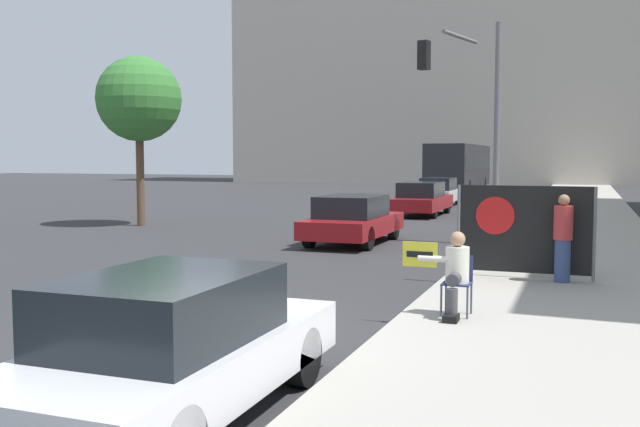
{
  "coord_description": "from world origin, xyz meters",
  "views": [
    {
      "loc": [
        4.65,
        -8.61,
        2.45
      ],
      "look_at": [
        -0.23,
        4.52,
        1.34
      ],
      "focal_mm": 40.0,
      "sensor_mm": 36.0,
      "label": 1
    }
  ],
  "objects_px": {
    "car_on_road_nearest": "(353,219)",
    "car_on_road_midblock": "(422,199)",
    "street_tree_near_curb": "(139,100)",
    "city_bus_on_road": "(460,165)",
    "seated_protester": "(454,271)",
    "jogger_on_sidewalk": "(563,238)",
    "parked_car_curbside": "(173,346)",
    "car_on_road_distant": "(439,192)",
    "protest_banner": "(523,229)",
    "traffic_light_pole": "(469,97)"
  },
  "relations": [
    {
      "from": "car_on_road_midblock",
      "to": "parked_car_curbside",
      "type": "bearing_deg",
      "value": -83.16
    },
    {
      "from": "jogger_on_sidewalk",
      "to": "city_bus_on_road",
      "type": "bearing_deg",
      "value": -100.67
    },
    {
      "from": "seated_protester",
      "to": "jogger_on_sidewalk",
      "type": "relative_size",
      "value": 0.76
    },
    {
      "from": "traffic_light_pole",
      "to": "car_on_road_midblock",
      "type": "relative_size",
      "value": 1.27
    },
    {
      "from": "jogger_on_sidewalk",
      "to": "car_on_road_distant",
      "type": "xyz_separation_m",
      "value": [
        -6.55,
        22.15,
        -0.27
      ]
    },
    {
      "from": "protest_banner",
      "to": "traffic_light_pole",
      "type": "distance_m",
      "value": 7.66
    },
    {
      "from": "jogger_on_sidewalk",
      "to": "car_on_road_nearest",
      "type": "bearing_deg",
      "value": -66.94
    },
    {
      "from": "car_on_road_distant",
      "to": "car_on_road_midblock",
      "type": "bearing_deg",
      "value": -85.71
    },
    {
      "from": "protest_banner",
      "to": "street_tree_near_curb",
      "type": "bearing_deg",
      "value": 150.66
    },
    {
      "from": "street_tree_near_curb",
      "to": "jogger_on_sidewalk",
      "type": "bearing_deg",
      "value": -28.86
    },
    {
      "from": "seated_protester",
      "to": "city_bus_on_road",
      "type": "relative_size",
      "value": 0.1
    },
    {
      "from": "seated_protester",
      "to": "car_on_road_midblock",
      "type": "distance_m",
      "value": 20.05
    },
    {
      "from": "protest_banner",
      "to": "car_on_road_midblock",
      "type": "xyz_separation_m",
      "value": [
        -5.37,
        15.77,
        -0.39
      ]
    },
    {
      "from": "jogger_on_sidewalk",
      "to": "traffic_light_pole",
      "type": "bearing_deg",
      "value": -91.08
    },
    {
      "from": "jogger_on_sidewalk",
      "to": "car_on_road_midblock",
      "type": "distance_m",
      "value": 17.13
    },
    {
      "from": "car_on_road_nearest",
      "to": "car_on_road_midblock",
      "type": "bearing_deg",
      "value": 91.56
    },
    {
      "from": "car_on_road_nearest",
      "to": "parked_car_curbside",
      "type": "bearing_deg",
      "value": -79.19
    },
    {
      "from": "car_on_road_nearest",
      "to": "city_bus_on_road",
      "type": "distance_m",
      "value": 30.46
    },
    {
      "from": "car_on_road_distant",
      "to": "jogger_on_sidewalk",
      "type": "bearing_deg",
      "value": -73.53
    },
    {
      "from": "traffic_light_pole",
      "to": "car_on_road_nearest",
      "type": "bearing_deg",
      "value": -156.16
    },
    {
      "from": "car_on_road_midblock",
      "to": "street_tree_near_curb",
      "type": "xyz_separation_m",
      "value": [
        -8.45,
        -8.0,
        3.77
      ]
    },
    {
      "from": "parked_car_curbside",
      "to": "city_bus_on_road",
      "type": "height_order",
      "value": "city_bus_on_road"
    },
    {
      "from": "jogger_on_sidewalk",
      "to": "parked_car_curbside",
      "type": "relative_size",
      "value": 0.39
    },
    {
      "from": "car_on_road_nearest",
      "to": "car_on_road_distant",
      "type": "xyz_separation_m",
      "value": [
        -0.74,
        16.53,
        0.02
      ]
    },
    {
      "from": "traffic_light_pole",
      "to": "car_on_road_distant",
      "type": "height_order",
      "value": "traffic_light_pole"
    },
    {
      "from": "parked_car_curbside",
      "to": "city_bus_on_road",
      "type": "bearing_deg",
      "value": 95.94
    },
    {
      "from": "seated_protester",
      "to": "car_on_road_nearest",
      "type": "bearing_deg",
      "value": 128.2
    },
    {
      "from": "street_tree_near_curb",
      "to": "car_on_road_nearest",
      "type": "bearing_deg",
      "value": -15.32
    },
    {
      "from": "street_tree_near_curb",
      "to": "city_bus_on_road",
      "type": "bearing_deg",
      "value": 76.44
    },
    {
      "from": "protest_banner",
      "to": "parked_car_curbside",
      "type": "height_order",
      "value": "protest_banner"
    },
    {
      "from": "protest_banner",
      "to": "city_bus_on_road",
      "type": "distance_m",
      "value": 36.45
    },
    {
      "from": "seated_protester",
      "to": "jogger_on_sidewalk",
      "type": "height_order",
      "value": "jogger_on_sidewalk"
    },
    {
      "from": "protest_banner",
      "to": "car_on_road_distant",
      "type": "bearing_deg",
      "value": 104.91
    },
    {
      "from": "car_on_road_distant",
      "to": "city_bus_on_road",
      "type": "height_order",
      "value": "city_bus_on_road"
    },
    {
      "from": "traffic_light_pole",
      "to": "car_on_road_distant",
      "type": "xyz_separation_m",
      "value": [
        -3.77,
        15.2,
        -3.44
      ]
    },
    {
      "from": "car_on_road_distant",
      "to": "street_tree_near_curb",
      "type": "bearing_deg",
      "value": -119.46
    },
    {
      "from": "seated_protester",
      "to": "car_on_road_distant",
      "type": "distance_m",
      "value": 26.14
    },
    {
      "from": "car_on_road_midblock",
      "to": "street_tree_near_curb",
      "type": "relative_size",
      "value": 0.78
    },
    {
      "from": "seated_protester",
      "to": "car_on_road_distant",
      "type": "bearing_deg",
      "value": 113.62
    },
    {
      "from": "city_bus_on_road",
      "to": "street_tree_near_curb",
      "type": "height_order",
      "value": "street_tree_near_curb"
    },
    {
      "from": "traffic_light_pole",
      "to": "city_bus_on_road",
      "type": "relative_size",
      "value": 0.49
    },
    {
      "from": "parked_car_curbside",
      "to": "car_on_road_midblock",
      "type": "xyz_separation_m",
      "value": [
        -2.88,
        23.98,
        0.01
      ]
    },
    {
      "from": "parked_car_curbside",
      "to": "jogger_on_sidewalk",
      "type": "bearing_deg",
      "value": 68.07
    },
    {
      "from": "parked_car_curbside",
      "to": "car_on_road_nearest",
      "type": "xyz_separation_m",
      "value": [
        -2.59,
        13.59,
        -0.0
      ]
    },
    {
      "from": "city_bus_on_road",
      "to": "street_tree_near_curb",
      "type": "distance_m",
      "value": 28.9
    },
    {
      "from": "traffic_light_pole",
      "to": "street_tree_near_curb",
      "type": "height_order",
      "value": "traffic_light_pole"
    },
    {
      "from": "protest_banner",
      "to": "car_on_road_midblock",
      "type": "height_order",
      "value": "protest_banner"
    },
    {
      "from": "jogger_on_sidewalk",
      "to": "car_on_road_distant",
      "type": "relative_size",
      "value": 0.38
    },
    {
      "from": "seated_protester",
      "to": "protest_banner",
      "type": "distance_m",
      "value": 3.78
    },
    {
      "from": "protest_banner",
      "to": "street_tree_near_curb",
      "type": "relative_size",
      "value": 0.42
    }
  ]
}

